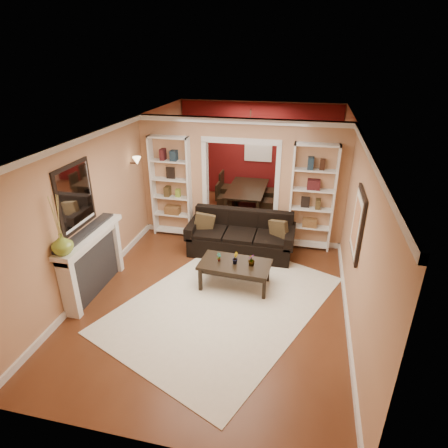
% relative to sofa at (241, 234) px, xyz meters
% --- Properties ---
extents(floor, '(8.00, 8.00, 0.00)m').
position_rel_sofa_xyz_m(floor, '(-0.16, -0.45, -0.43)').
color(floor, brown).
rests_on(floor, ground).
extents(ceiling, '(8.00, 8.00, 0.00)m').
position_rel_sofa_xyz_m(ceiling, '(-0.16, -0.45, 2.27)').
color(ceiling, white).
rests_on(ceiling, ground).
extents(wall_back, '(8.00, 0.00, 8.00)m').
position_rel_sofa_xyz_m(wall_back, '(-0.16, 3.55, 0.92)').
color(wall_back, tan).
rests_on(wall_back, ground).
extents(wall_front, '(8.00, 0.00, 8.00)m').
position_rel_sofa_xyz_m(wall_front, '(-0.16, -4.45, 0.92)').
color(wall_front, tan).
rests_on(wall_front, ground).
extents(wall_left, '(0.00, 8.00, 8.00)m').
position_rel_sofa_xyz_m(wall_left, '(-2.41, -0.45, 0.92)').
color(wall_left, tan).
rests_on(wall_left, ground).
extents(wall_right, '(0.00, 8.00, 8.00)m').
position_rel_sofa_xyz_m(wall_right, '(2.09, -0.45, 0.92)').
color(wall_right, tan).
rests_on(wall_right, ground).
extents(partition_wall, '(4.50, 0.15, 2.70)m').
position_rel_sofa_xyz_m(partition_wall, '(-0.16, 0.75, 0.92)').
color(partition_wall, tan).
rests_on(partition_wall, floor).
extents(red_back_panel, '(4.44, 0.04, 2.64)m').
position_rel_sofa_xyz_m(red_back_panel, '(-0.16, 3.52, 0.89)').
color(red_back_panel, maroon).
rests_on(red_back_panel, floor).
extents(dining_window, '(0.78, 0.03, 0.98)m').
position_rel_sofa_xyz_m(dining_window, '(-0.16, 3.48, 1.12)').
color(dining_window, '#8CA5CC').
rests_on(dining_window, wall_back).
extents(area_rug, '(4.06, 4.63, 0.01)m').
position_rel_sofa_xyz_m(area_rug, '(0.05, -1.82, -0.43)').
color(area_rug, white).
rests_on(area_rug, floor).
extents(sofa, '(2.22, 0.96, 0.87)m').
position_rel_sofa_xyz_m(sofa, '(0.00, 0.00, 0.00)').
color(sofa, black).
rests_on(sofa, floor).
extents(pillow_left, '(0.43, 0.22, 0.41)m').
position_rel_sofa_xyz_m(pillow_left, '(-0.79, -0.02, 0.20)').
color(pillow_left, brown).
rests_on(pillow_left, sofa).
extents(pillow_right, '(0.41, 0.31, 0.41)m').
position_rel_sofa_xyz_m(pillow_right, '(0.79, -0.02, 0.19)').
color(pillow_right, brown).
rests_on(pillow_right, sofa).
extents(coffee_table, '(1.31, 0.76, 0.48)m').
position_rel_sofa_xyz_m(coffee_table, '(0.13, -1.25, -0.19)').
color(coffee_table, black).
rests_on(coffee_table, floor).
extents(plant_left, '(0.10, 0.11, 0.17)m').
position_rel_sofa_xyz_m(plant_left, '(-0.17, -1.25, 0.13)').
color(plant_left, '#336626').
rests_on(plant_left, coffee_table).
extents(plant_center, '(0.11, 0.13, 0.22)m').
position_rel_sofa_xyz_m(plant_center, '(0.13, -1.25, 0.15)').
color(plant_center, '#336626').
rests_on(plant_center, coffee_table).
extents(plant_right, '(0.14, 0.14, 0.21)m').
position_rel_sofa_xyz_m(plant_right, '(0.42, -1.25, 0.15)').
color(plant_right, '#336626').
rests_on(plant_right, coffee_table).
extents(bookshelf_left, '(0.90, 0.30, 2.30)m').
position_rel_sofa_xyz_m(bookshelf_left, '(-1.71, 0.58, 0.72)').
color(bookshelf_left, white).
rests_on(bookshelf_left, floor).
extents(bookshelf_right, '(0.90, 0.30, 2.30)m').
position_rel_sofa_xyz_m(bookshelf_right, '(1.39, 0.58, 0.72)').
color(bookshelf_right, white).
rests_on(bookshelf_right, floor).
extents(fireplace, '(0.32, 1.70, 1.16)m').
position_rel_sofa_xyz_m(fireplace, '(-2.25, -1.95, 0.15)').
color(fireplace, white).
rests_on(fireplace, floor).
extents(vase, '(0.42, 0.42, 0.33)m').
position_rel_sofa_xyz_m(vase, '(-2.25, -2.65, 0.89)').
color(vase, olive).
rests_on(vase, fireplace).
extents(mirror, '(0.03, 0.95, 1.10)m').
position_rel_sofa_xyz_m(mirror, '(-2.39, -1.95, 1.37)').
color(mirror, silver).
rests_on(mirror, wall_left).
extents(wall_sconce, '(0.18, 0.18, 0.22)m').
position_rel_sofa_xyz_m(wall_sconce, '(-2.31, 0.10, 1.40)').
color(wall_sconce, '#FFE0A5').
rests_on(wall_sconce, wall_left).
extents(framed_art, '(0.04, 0.85, 1.05)m').
position_rel_sofa_xyz_m(framed_art, '(2.05, -1.45, 1.12)').
color(framed_art, black).
rests_on(framed_art, wall_right).
extents(dining_table, '(1.76, 0.98, 0.62)m').
position_rel_sofa_xyz_m(dining_table, '(-0.24, 2.41, -0.13)').
color(dining_table, black).
rests_on(dining_table, floor).
extents(dining_chair_nw, '(0.50, 0.50, 0.81)m').
position_rel_sofa_xyz_m(dining_chair_nw, '(-0.79, 2.11, -0.03)').
color(dining_chair_nw, black).
rests_on(dining_chair_nw, floor).
extents(dining_chair_ne, '(0.43, 0.43, 0.80)m').
position_rel_sofa_xyz_m(dining_chair_ne, '(0.31, 2.11, -0.04)').
color(dining_chair_ne, black).
rests_on(dining_chair_ne, floor).
extents(dining_chair_sw, '(0.59, 0.59, 0.94)m').
position_rel_sofa_xyz_m(dining_chair_sw, '(-0.79, 2.71, 0.04)').
color(dining_chair_sw, black).
rests_on(dining_chair_sw, floor).
extents(dining_chair_se, '(0.49, 0.49, 0.92)m').
position_rel_sofa_xyz_m(dining_chair_se, '(0.31, 2.71, 0.02)').
color(dining_chair_se, black).
rests_on(dining_chair_se, floor).
extents(chandelier, '(0.50, 0.50, 0.30)m').
position_rel_sofa_xyz_m(chandelier, '(-0.16, 2.25, 1.59)').
color(chandelier, '#3B241B').
rests_on(chandelier, ceiling).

